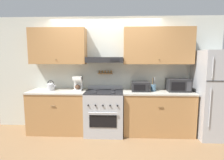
# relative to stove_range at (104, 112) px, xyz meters

# --- Properties ---
(ground_plane) EXTENTS (16.00, 16.00, 0.00)m
(ground_plane) POSITION_rel_stove_range_xyz_m (0.00, -0.28, -0.46)
(ground_plane) COLOR brown
(wall_back) EXTENTS (5.20, 0.46, 2.55)m
(wall_back) POSITION_rel_stove_range_xyz_m (0.06, 0.30, 1.05)
(wall_back) COLOR silver
(wall_back) RESTS_ON ground_plane
(counter_left) EXTENTS (1.24, 0.63, 0.92)m
(counter_left) POSITION_rel_stove_range_xyz_m (-1.02, 0.04, -0.00)
(counter_left) COLOR #AD7A47
(counter_left) RESTS_ON ground_plane
(counter_right) EXTENTS (1.49, 0.63, 0.92)m
(counter_right) POSITION_rel_stove_range_xyz_m (1.15, 0.04, -0.00)
(counter_right) COLOR #AD7A47
(counter_right) RESTS_ON ground_plane
(stove_range) EXTENTS (0.80, 0.71, 1.00)m
(stove_range) POSITION_rel_stove_range_xyz_m (0.00, 0.00, 0.00)
(stove_range) COLOR #ADAFB5
(stove_range) RESTS_ON ground_plane
(refrigerator) EXTENTS (0.76, 0.78, 1.78)m
(refrigerator) POSITION_rel_stove_range_xyz_m (2.30, -0.04, 0.43)
(refrigerator) COLOR #ADAFB5
(refrigerator) RESTS_ON ground_plane
(tea_kettle) EXTENTS (0.20, 0.16, 0.22)m
(tea_kettle) POSITION_rel_stove_range_xyz_m (-1.19, 0.08, 0.55)
(tea_kettle) COLOR #B7B7BC
(tea_kettle) RESTS_ON counter_left
(coffee_maker) EXTENTS (0.19, 0.21, 0.31)m
(coffee_maker) POSITION_rel_stove_range_xyz_m (-0.59, 0.10, 0.61)
(coffee_maker) COLOR white
(coffee_maker) RESTS_ON counter_left
(microwave) EXTENTS (0.46, 0.37, 0.27)m
(microwave) POSITION_rel_stove_range_xyz_m (1.58, 0.10, 0.59)
(microwave) COLOR #232326
(microwave) RESTS_ON counter_right
(utensil_crock) EXTENTS (0.11, 0.11, 0.30)m
(utensil_crock) POSITION_rel_stove_range_xyz_m (1.06, 0.08, 0.54)
(utensil_crock) COLOR slate
(utensil_crock) RESTS_ON counter_right
(toaster_oven) EXTENTS (0.37, 0.33, 0.20)m
(toaster_oven) POSITION_rel_stove_range_xyz_m (0.77, 0.08, 0.56)
(toaster_oven) COLOR #232326
(toaster_oven) RESTS_ON counter_right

